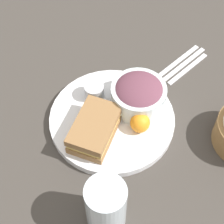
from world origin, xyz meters
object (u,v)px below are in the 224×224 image
drink_glass (106,206)px  sandwich (95,129)px  knife (183,65)px  spoon (188,69)px  salad_bowl (139,94)px  fork (178,61)px  plate (112,119)px  dressing_cup (94,91)px

drink_glass → sandwich: bearing=-140.1°
knife → spoon: (0.00, 0.02, 0.00)m
salad_bowl → knife: (-0.19, 0.03, -0.05)m
fork → knife: bearing=-90.0°
sandwich → salad_bowl: (-0.13, 0.04, 0.01)m
spoon → knife: bearing=90.0°
plate → sandwich: size_ratio=2.00×
plate → salad_bowl: (-0.07, 0.03, 0.05)m
salad_bowl → dressing_cup: 0.11m
plate → fork: 0.26m
fork → spoon: bearing=-90.0°
plate → dressing_cup: 0.08m
sandwich → salad_bowl: bearing=163.1°
knife → dressing_cup: bearing=163.2°
dressing_cup → spoon: 0.27m
plate → fork: (-0.26, 0.05, -0.01)m
dressing_cup → fork: bearing=152.4°
sandwich → knife: sandwich is taller
plate → salad_bowl: bearing=154.4°
sandwich → fork: size_ratio=0.88×
drink_glass → fork: size_ratio=0.78×
plate → dressing_cup: bearing=-114.1°
sandwich → salad_bowl: 0.14m
salad_bowl → fork: salad_bowl is taller
dressing_cup → spoon: dressing_cup is taller
knife → spoon: same height
plate → spoon: (-0.25, 0.08, -0.01)m
plate → drink_glass: (0.21, 0.12, 0.06)m
sandwich → fork: sandwich is taller
knife → spoon: 0.02m
salad_bowl → knife: salad_bowl is taller
plate → knife: (-0.25, 0.07, -0.01)m
salad_bowl → drink_glass: 0.29m
fork → dressing_cup: bearing=167.0°
plate → dressing_cup: dressing_cup is taller
fork → spoon: (0.01, 0.03, 0.00)m
sandwich → drink_glass: size_ratio=1.12×
sandwich → dressing_cup: (-0.09, -0.06, -0.01)m
dressing_cup → spoon: bearing=144.9°
sandwich → plate: bearing=173.5°
sandwich → spoon: sandwich is taller
salad_bowl → spoon: (-0.18, 0.05, -0.05)m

